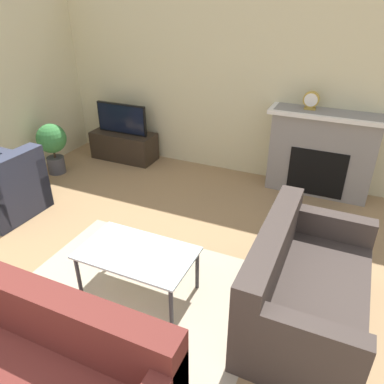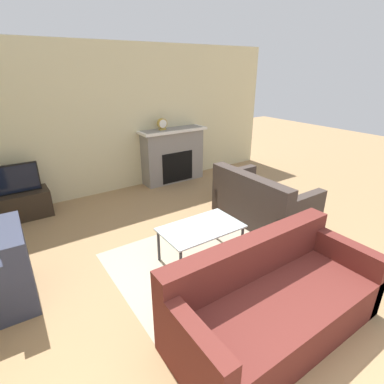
{
  "view_description": "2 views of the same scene",
  "coord_description": "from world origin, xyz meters",
  "views": [
    {
      "loc": [
        1.83,
        -0.15,
        2.47
      ],
      "look_at": [
        0.5,
        2.8,
        0.69
      ],
      "focal_mm": 35.0,
      "sensor_mm": 36.0,
      "label": 1
    },
    {
      "loc": [
        -1.58,
        -0.6,
        2.27
      ],
      "look_at": [
        0.43,
        2.36,
        0.78
      ],
      "focal_mm": 28.0,
      "sensor_mm": 36.0,
      "label": 2
    }
  ],
  "objects": [
    {
      "name": "couch_sectional",
      "position": [
        0.22,
        0.75,
        0.29
      ],
      "size": [
        2.01,
        0.9,
        0.82
      ],
      "color": "#5B231E",
      "rests_on": "ground_plane"
    },
    {
      "name": "mantel_clock",
      "position": [
        1.29,
        4.66,
        1.23
      ],
      "size": [
        0.2,
        0.07,
        0.23
      ],
      "color": "#B79338",
      "rests_on": "fireplace"
    },
    {
      "name": "tv",
      "position": [
        -1.49,
        4.55,
        0.67
      ],
      "size": [
        0.85,
        0.06,
        0.47
      ],
      "color": "black",
      "rests_on": "tv_stand"
    },
    {
      "name": "area_rug",
      "position": [
        0.33,
        1.94,
        0.0
      ],
      "size": [
        2.2,
        1.8,
        0.0
      ],
      "color": "#B7A88E",
      "rests_on": "ground_plane"
    },
    {
      "name": "couch_loveseat",
      "position": [
        1.72,
        2.31,
        0.29
      ],
      "size": [
        0.87,
        1.52,
        0.82
      ],
      "rotation": [
        0.0,
        0.0,
        1.57
      ],
      "color": "#3D332D",
      "rests_on": "ground_plane"
    },
    {
      "name": "fireplace",
      "position": [
        1.51,
        4.66,
        0.58
      ],
      "size": [
        1.42,
        0.43,
        1.12
      ],
      "color": "gray",
      "rests_on": "ground_plane"
    },
    {
      "name": "tv_stand",
      "position": [
        -1.49,
        4.55,
        0.22
      ],
      "size": [
        1.03,
        0.44,
        0.44
      ],
      "color": "#2D2319",
      "rests_on": "ground_plane"
    },
    {
      "name": "coffee_table",
      "position": [
        0.33,
        2.01,
        0.41
      ],
      "size": [
        1.0,
        0.6,
        0.45
      ],
      "color": "#333338",
      "rests_on": "ground_plane"
    },
    {
      "name": "wall_back",
      "position": [
        0.0,
        4.88,
        1.35
      ],
      "size": [
        7.98,
        0.06,
        2.7
      ],
      "color": "beige",
      "rests_on": "ground_plane"
    }
  ]
}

